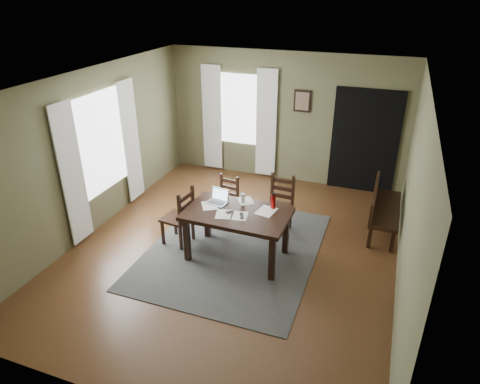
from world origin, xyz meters
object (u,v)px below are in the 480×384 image
at_px(dining_table, 237,218).
at_px(laptop, 218,199).
at_px(chair_back_left, 226,201).
at_px(bench, 381,206).
at_px(chair_back_right, 279,205).
at_px(chair_end, 180,217).
at_px(water_bottle, 273,201).

bearing_deg(dining_table, laptop, 152.97).
distance_m(chair_back_left, bench, 2.66).
relative_size(chair_back_left, chair_back_right, 0.88).
xyz_separation_m(dining_table, chair_end, (-1.00, 0.04, -0.21)).
xyz_separation_m(dining_table, laptop, (-0.39, 0.21, 0.15)).
xyz_separation_m(chair_end, water_bottle, (1.47, 0.27, 0.42)).
xyz_separation_m(laptop, water_bottle, (0.86, 0.10, 0.06)).
distance_m(chair_end, water_bottle, 1.56).
relative_size(bench, water_bottle, 5.65).
bearing_deg(water_bottle, laptop, -173.39).
distance_m(laptop, water_bottle, 0.87).
relative_size(dining_table, bench, 1.10).
xyz_separation_m(chair_back_left, laptop, (0.16, -0.72, 0.42)).
relative_size(laptop, water_bottle, 1.34).
xyz_separation_m(chair_end, laptop, (0.61, 0.17, 0.36)).
height_order(chair_end, water_bottle, water_bottle).
height_order(chair_back_left, chair_back_right, chair_back_right).
distance_m(chair_back_left, chair_back_right, 0.95).
bearing_deg(chair_back_right, dining_table, -108.86).
bearing_deg(chair_back_left, bench, 21.36).
bearing_deg(chair_end, dining_table, 94.81).
relative_size(dining_table, chair_end, 1.59).
relative_size(chair_end, bench, 0.69).
height_order(chair_end, chair_back_right, chair_end).
height_order(chair_back_left, laptop, laptop).
xyz_separation_m(chair_back_right, bench, (1.63, 0.58, -0.00)).
height_order(chair_back_right, laptop, laptop).
xyz_separation_m(chair_back_right, laptop, (-0.79, -0.80, 0.36)).
bearing_deg(chair_end, bench, 124.22).
height_order(dining_table, chair_back_left, chair_back_left).
height_order(chair_end, laptop, chair_end).
bearing_deg(water_bottle, bench, 39.39).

